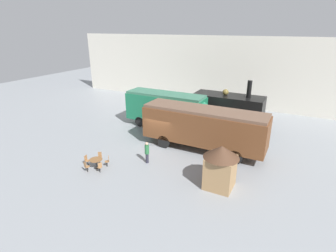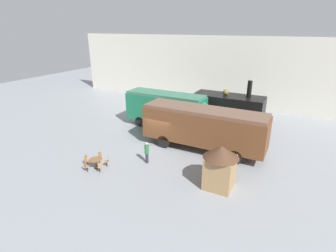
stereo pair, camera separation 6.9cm
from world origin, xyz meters
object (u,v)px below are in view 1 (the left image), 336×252
Objects in this scene: visitor_person at (147,152)px; passenger_coach_wooden at (204,126)px; cafe_table_near at (96,161)px; streamlined_locomotive at (172,108)px; steam_locomotive at (228,106)px; cafe_chair_0 at (87,160)px; ticket_kiosk at (221,165)px.

passenger_coach_wooden is at bearing 55.00° from visitor_person.
cafe_table_near is at bearing -140.55° from visitor_person.
streamlined_locomotive is 0.97× the size of passenger_coach_wooden.
steam_locomotive is 15.35m from cafe_table_near.
visitor_person is (-3.12, -11.53, -1.10)m from steam_locomotive.
passenger_coach_wooden is 12.05× the size of cafe_chair_0.
steam_locomotive is 12.00m from visitor_person.
passenger_coach_wooden is at bearing -90.89° from steam_locomotive.
cafe_chair_0 is at bearing -174.49° from cafe_table_near.
steam_locomotive is at bearing 39.18° from streamlined_locomotive.
steam_locomotive reaches higher than cafe_chair_0.
visitor_person reaches higher than cafe_table_near.
cafe_table_near is 0.86m from cafe_chair_0.
visitor_person is 6.08m from ticket_kiosk.
cafe_table_near is at bearing -131.61° from passenger_coach_wooden.
streamlined_locomotive is 11.26m from ticket_kiosk.
streamlined_locomotive is 10.28m from cafe_table_near.
cafe_chair_0 is at bearing -135.07° from passenger_coach_wooden.
visitor_person is at bearing -77.47° from streamlined_locomotive.
ticket_kiosk is at bearing 5.77° from cafe_chair_0.
cafe_chair_0 is 4.64m from visitor_person.
ticket_kiosk reaches higher than visitor_person.
steam_locomotive reaches higher than visitor_person.
passenger_coach_wooden reaches higher than streamlined_locomotive.
visitor_person is (2.99, 2.46, 0.37)m from cafe_table_near.
streamlined_locomotive reaches higher than visitor_person.
visitor_person is (1.69, -7.61, -1.20)m from streamlined_locomotive.
passenger_coach_wooden reaches higher than cafe_table_near.
ticket_kiosk is (3.00, -4.87, -0.54)m from passenger_coach_wooden.
ticket_kiosk is (9.86, 1.97, 1.16)m from cafe_chair_0.
cafe_table_near is at bearing 0.00° from cafe_chair_0.
passenger_coach_wooden reaches higher than visitor_person.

